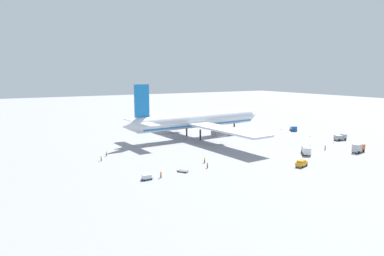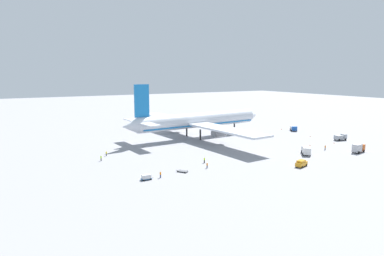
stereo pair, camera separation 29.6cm
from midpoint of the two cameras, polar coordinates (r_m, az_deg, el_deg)
ground_plane at (r=144.41m, az=1.21°, el=-1.56°), size 600.00×600.00×0.00m
airliner at (r=142.61m, az=0.75°, el=1.21°), size 67.86×81.35×22.81m
service_truck_0 at (r=150.06m, az=23.73°, el=-1.42°), size 5.11×3.15×2.49m
service_truck_1 at (r=167.54m, az=16.75°, el=-0.02°), size 5.00×5.73×2.34m
service_truck_2 at (r=129.43m, az=26.22°, el=-3.01°), size 5.86×2.98×3.04m
service_truck_3 at (r=119.58m, az=18.70°, el=-3.55°), size 5.73×6.19×2.74m
service_van at (r=103.84m, az=17.97°, el=-5.65°), size 4.57×2.96×1.97m
baggage_cart_0 at (r=87.80m, az=-7.59°, el=-8.15°), size 3.27×1.56×1.36m
baggage_cart_1 at (r=93.81m, az=-1.52°, el=-7.25°), size 2.79×3.34×0.40m
ground_worker_0 at (r=102.91m, az=2.17°, el=-5.41°), size 0.55×0.55×1.78m
ground_worker_1 at (r=115.01m, az=-14.12°, el=-4.17°), size 0.48×0.48×1.63m
ground_worker_2 at (r=109.03m, az=-14.96°, el=-4.91°), size 0.54×0.54×1.71m
ground_worker_3 at (r=129.19m, az=21.53°, el=-3.07°), size 0.53×0.53×1.73m
ground_worker_4 at (r=97.47m, az=2.64°, el=-6.28°), size 0.53×0.53×1.67m
ground_worker_5 at (r=88.96m, az=-5.23°, el=-7.79°), size 0.53×0.53×1.73m
traffic_cone_0 at (r=169.29m, az=14.86°, el=-0.19°), size 0.36×0.36×0.55m
traffic_cone_1 at (r=142.46m, az=22.82°, el=-2.31°), size 0.36×0.36×0.55m
traffic_cone_2 at (r=187.55m, az=-0.52°, el=0.99°), size 0.36×0.36×0.55m
traffic_cone_3 at (r=154.03m, az=19.29°, el=-1.30°), size 0.36×0.36×0.55m
traffic_cone_4 at (r=134.28m, az=19.27°, el=-2.76°), size 0.36×0.36×0.55m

